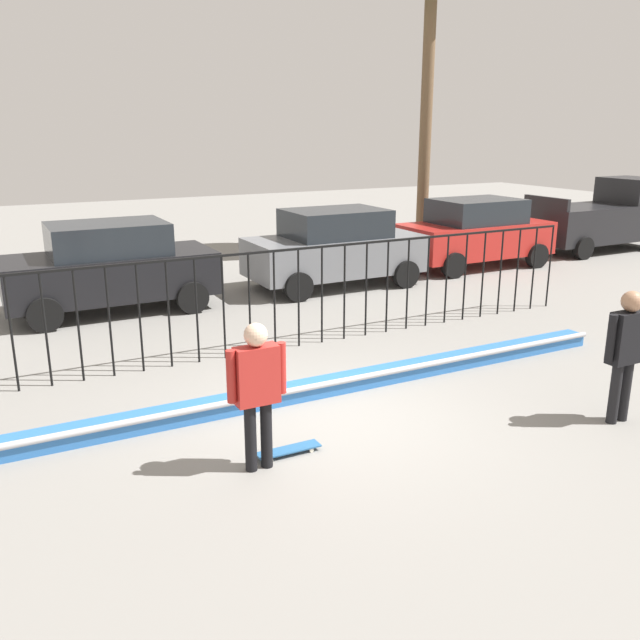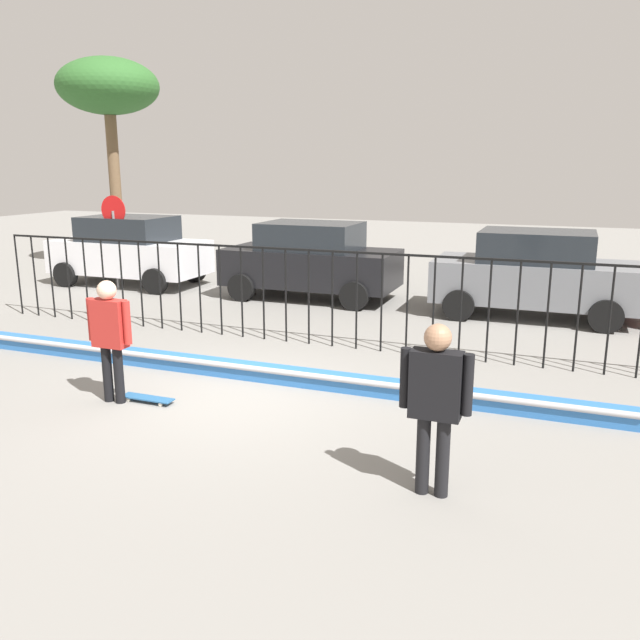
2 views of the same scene
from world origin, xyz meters
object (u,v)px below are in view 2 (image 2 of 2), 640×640
(parked_car_black, at_px, (311,260))
(stop_sign, at_px, (114,229))
(skateboard, at_px, (147,398))
(parked_car_gray, at_px, (535,273))
(parked_car_white, at_px, (130,250))
(skateboarder, at_px, (110,330))
(camera_operator, at_px, (435,394))
(palm_tree_short, at_px, (108,90))

(parked_car_black, bearing_deg, stop_sign, -169.21)
(skateboard, height_order, parked_car_gray, parked_car_gray)
(parked_car_white, height_order, parked_car_black, same)
(skateboarder, distance_m, camera_operator, 4.87)
(skateboard, relative_size, palm_tree_short, 0.12)
(parked_car_black, relative_size, palm_tree_short, 0.66)
(parked_car_white, bearing_deg, parked_car_black, 1.91)
(camera_operator, distance_m, palm_tree_short, 17.60)
(parked_car_black, height_order, parked_car_gray, same)
(camera_operator, distance_m, parked_car_gray, 8.73)
(skateboarder, bearing_deg, stop_sign, 159.43)
(camera_operator, bearing_deg, parked_car_black, -26.45)
(stop_sign, height_order, palm_tree_short, palm_tree_short)
(parked_car_gray, height_order, stop_sign, stop_sign)
(palm_tree_short, bearing_deg, camera_operator, -41.97)
(skateboard, height_order, parked_car_white, parked_car_white)
(stop_sign, bearing_deg, skateboard, -49.67)
(skateboarder, bearing_deg, palm_tree_short, 159.22)
(parked_car_gray, bearing_deg, stop_sign, -179.14)
(skateboard, bearing_deg, parked_car_white, 108.80)
(parked_car_black, distance_m, parked_car_gray, 5.34)
(parked_car_gray, xyz_separation_m, palm_tree_short, (-13.11, 2.67, 4.56))
(parked_car_white, height_order, palm_tree_short, palm_tree_short)
(skateboarder, distance_m, parked_car_white, 9.60)
(skateboarder, height_order, skateboard, skateboarder)
(parked_car_white, height_order, parked_car_gray, same)
(skateboarder, xyz_separation_m, stop_sign, (-5.44, 7.08, 0.56))
(skateboard, height_order, stop_sign, stop_sign)
(parked_car_gray, height_order, palm_tree_short, palm_tree_short)
(skateboarder, height_order, parked_car_gray, parked_car_gray)
(stop_sign, bearing_deg, parked_car_black, 8.25)
(skateboarder, height_order, stop_sign, stop_sign)
(camera_operator, relative_size, parked_car_black, 0.42)
(camera_operator, distance_m, parked_car_black, 10.13)
(skateboard, distance_m, parked_car_white, 9.79)
(parked_car_white, xyz_separation_m, palm_tree_short, (-2.33, 2.54, 4.56))
(camera_operator, bearing_deg, parked_car_gray, -58.27)
(parked_car_white, distance_m, parked_car_black, 5.44)
(camera_operator, relative_size, palm_tree_short, 0.28)
(skateboarder, bearing_deg, parked_car_white, 157.36)
(parked_car_white, relative_size, parked_car_black, 1.00)
(skateboarder, height_order, parked_car_black, parked_car_black)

